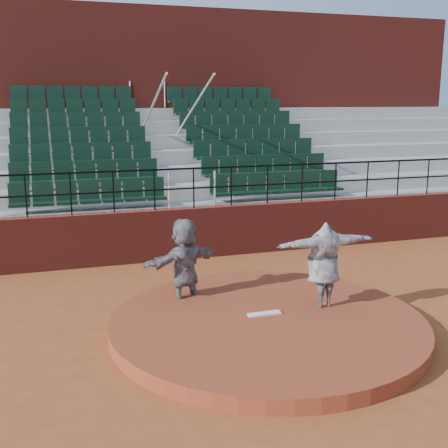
{
  "coord_description": "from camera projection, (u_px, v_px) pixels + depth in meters",
  "views": [
    {
      "loc": [
        -3.54,
        -8.55,
        3.96
      ],
      "look_at": [
        0.0,
        2.5,
        1.4
      ],
      "focal_mm": 45.0,
      "sensor_mm": 36.0,
      "label": 1
    }
  ],
  "objects": [
    {
      "name": "ground",
      "position": [
        267.0,
        331.0,
        9.86
      ],
      "size": [
        90.0,
        90.0,
        0.0
      ],
      "primitive_type": "plane",
      "color": "brown",
      "rests_on": "ground"
    },
    {
      "name": "pitchers_mound",
      "position": [
        268.0,
        324.0,
        9.83
      ],
      "size": [
        5.5,
        5.5,
        0.25
      ],
      "primitive_type": "cylinder",
      "color": "brown",
      "rests_on": "ground"
    },
    {
      "name": "pitcher",
      "position": [
        324.0,
        264.0,
        10.21
      ],
      "size": [
        1.96,
        0.58,
        1.58
      ],
      "primitive_type": "imported",
      "rotation": [
        0.0,
        0.0,
        3.17
      ],
      "color": "black",
      "rests_on": "pitchers_mound"
    },
    {
      "name": "press_box_facade",
      "position": [
        141.0,
        112.0,
        20.81
      ],
      "size": [
        24.0,
        3.0,
        7.1
      ],
      "primitive_type": "cube",
      "color": "maroon",
      "rests_on": "ground"
    },
    {
      "name": "fielder",
      "position": [
        185.0,
        264.0,
        10.76
      ],
      "size": [
        1.74,
        1.1,
        1.79
      ],
      "primitive_type": "imported",
      "rotation": [
        0.0,
        0.0,
        3.52
      ],
      "color": "black",
      "rests_on": "ground"
    },
    {
      "name": "boundary_wall",
      "position": [
        194.0,
        233.0,
        14.37
      ],
      "size": [
        24.0,
        0.3,
        1.3
      ],
      "primitive_type": "cube",
      "color": "maroon",
      "rests_on": "ground"
    },
    {
      "name": "pitching_rubber",
      "position": [
        264.0,
        314.0,
        9.94
      ],
      "size": [
        0.6,
        0.15,
        0.03
      ],
      "primitive_type": "cube",
      "color": "white",
      "rests_on": "pitchers_mound"
    },
    {
      "name": "seating_deck",
      "position": [
        164.0,
        182.0,
        17.58
      ],
      "size": [
        24.0,
        5.97,
        4.63
      ],
      "color": "gray",
      "rests_on": "ground"
    },
    {
      "name": "wall_railing",
      "position": [
        194.0,
        179.0,
        14.07
      ],
      "size": [
        24.04,
        0.05,
        1.03
      ],
      "color": "black",
      "rests_on": "boundary_wall"
    }
  ]
}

